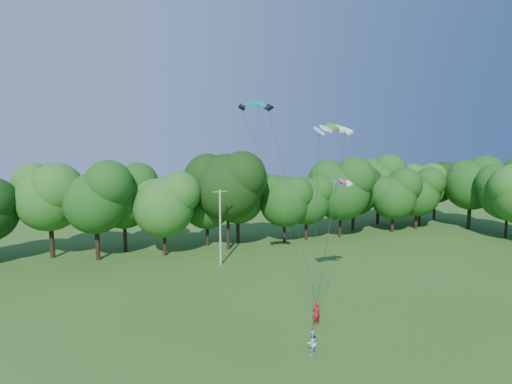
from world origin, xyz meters
name	(u,v)px	position (x,y,z in m)	size (l,w,h in m)	color
utility_pole	(220,227)	(1.77, 27.63, 4.40)	(1.72, 0.24, 8.59)	#A9A9A0
kite_flyer_left	(316,313)	(3.77, 10.39, 0.89)	(0.65, 0.43, 1.77)	#A9151E
kite_flyer_right	(312,343)	(1.22, 6.73, 0.82)	(0.80, 0.62, 1.64)	#A5C2E5
kite_teal	(255,103)	(1.45, 16.73, 16.96)	(2.99, 1.93, 0.54)	#04948D
kite_green	(333,126)	(4.40, 9.70, 14.81)	(2.68, 1.38, 0.53)	green
kite_pink	(342,181)	(8.72, 14.52, 10.36)	(1.75, 1.06, 0.38)	#CB3893
tree_back_center	(228,184)	(4.78, 33.71, 8.61)	(9.48, 9.48, 13.80)	black
tree_back_east	(379,180)	(33.85, 39.60, 7.64)	(8.42, 8.42, 12.24)	black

